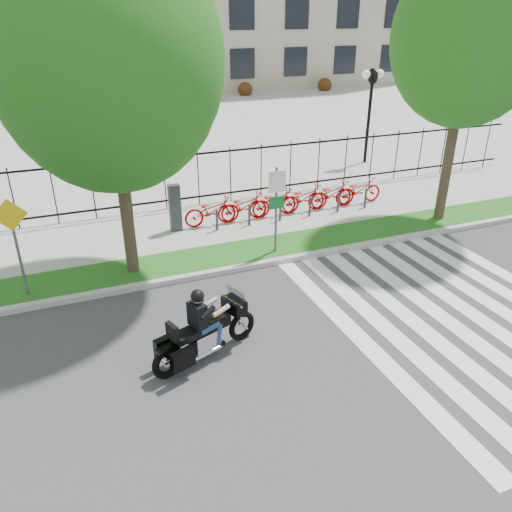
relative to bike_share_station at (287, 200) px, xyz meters
name	(u,v)px	position (x,y,z in m)	size (l,w,h in m)	color
ground	(270,366)	(-3.74, -7.20, -0.64)	(120.00, 120.00, 0.00)	#3D3D40
curb	(209,274)	(-3.74, -3.10, -0.56)	(60.00, 0.20, 0.15)	#AEABA4
grass_verge	(201,260)	(-3.74, -2.25, -0.56)	(60.00, 1.50, 0.15)	#185314
sidewalk	(179,229)	(-3.74, 0.25, -0.56)	(60.00, 3.50, 0.15)	#AFABA3
plaza	(110,127)	(-3.74, 17.80, -0.59)	(80.00, 34.00, 0.10)	#AFABA3
crosswalk_stripes	(459,317)	(1.09, -7.20, -0.63)	(5.70, 8.00, 0.01)	silver
iron_fence	(165,182)	(-3.74, 2.00, 0.51)	(30.00, 0.06, 2.00)	black
lamp_post_right	(371,93)	(6.26, 4.80, 2.57)	(1.06, 0.70, 4.25)	black
street_tree_1	(108,60)	(-5.62, -2.25, 4.81)	(5.27, 5.27, 8.34)	#32261B
street_tree_2	(469,37)	(4.62, -2.25, 5.11)	(4.52, 4.52, 8.21)	#32261B
bike_share_station	(287,200)	(0.00, 0.00, 0.00)	(7.79, 0.86, 1.50)	#2D2D33
sign_pole_regulatory	(277,199)	(-1.58, -2.62, 1.10)	(0.50, 0.09, 2.50)	#59595B
sign_pole_warning	(14,235)	(-8.25, -2.62, 1.10)	(0.78, 0.09, 2.49)	#59595B
motorcycle_rider	(205,330)	(-4.82, -6.44, 0.02)	(2.44, 1.25, 1.97)	black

